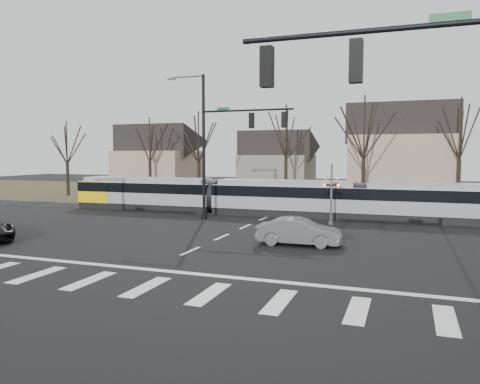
% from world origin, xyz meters
% --- Properties ---
extents(ground, '(140.00, 140.00, 0.00)m').
position_xyz_m(ground, '(0.00, 0.00, 0.00)').
color(ground, black).
extents(grass_verge, '(140.00, 28.00, 0.01)m').
position_xyz_m(grass_verge, '(0.00, 32.00, 0.01)').
color(grass_verge, '#38331E').
rests_on(grass_verge, ground).
extents(crosswalk, '(27.00, 2.60, 0.01)m').
position_xyz_m(crosswalk, '(0.00, -4.00, 0.01)').
color(crosswalk, silver).
rests_on(crosswalk, ground).
extents(stop_line, '(28.00, 0.35, 0.01)m').
position_xyz_m(stop_line, '(0.00, -1.80, 0.01)').
color(stop_line, silver).
rests_on(stop_line, ground).
extents(lane_dashes, '(0.18, 30.00, 0.01)m').
position_xyz_m(lane_dashes, '(0.00, 16.00, 0.01)').
color(lane_dashes, silver).
rests_on(lane_dashes, ground).
extents(rail_pair, '(90.00, 1.52, 0.06)m').
position_xyz_m(rail_pair, '(0.00, 15.80, 0.03)').
color(rail_pair, '#59595E').
rests_on(rail_pair, ground).
extents(tram, '(35.25, 2.62, 2.67)m').
position_xyz_m(tram, '(0.95, 16.00, 1.46)').
color(tram, gray).
rests_on(tram, ground).
extents(sedan, '(1.85, 4.38, 1.40)m').
position_xyz_m(sedan, '(4.55, 5.19, 0.70)').
color(sedan, '#5A5D62').
rests_on(sedan, ground).
extents(signal_pole_near_right, '(6.72, 0.44, 8.00)m').
position_xyz_m(signal_pole_near_right, '(10.11, -6.00, 5.17)').
color(signal_pole_near_right, black).
rests_on(signal_pole_near_right, ground).
extents(signal_pole_far, '(9.28, 0.44, 10.20)m').
position_xyz_m(signal_pole_far, '(-2.41, 12.50, 5.70)').
color(signal_pole_far, black).
rests_on(signal_pole_far, ground).
extents(rail_crossing_signal, '(1.08, 0.36, 4.00)m').
position_xyz_m(rail_crossing_signal, '(5.00, 12.79, 1.89)').
color(rail_crossing_signal, '#59595B').
rests_on(rail_crossing_signal, ground).
extents(tree_row, '(59.20, 7.20, 10.00)m').
position_xyz_m(tree_row, '(2.00, 26.00, 5.00)').
color(tree_row, black).
rests_on(tree_row, ground).
extents(house_a, '(9.72, 8.64, 8.60)m').
position_xyz_m(house_a, '(-20.00, 34.00, 4.46)').
color(house_a, tan).
rests_on(house_a, ground).
extents(house_b, '(8.64, 7.56, 7.65)m').
position_xyz_m(house_b, '(-5.00, 36.00, 3.97)').
color(house_b, slate).
rests_on(house_b, ground).
extents(house_c, '(10.80, 8.64, 10.10)m').
position_xyz_m(house_c, '(9.00, 33.00, 5.23)').
color(house_c, tan).
rests_on(house_c, ground).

